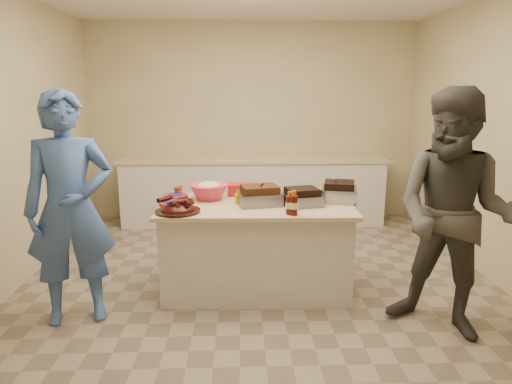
{
  "coord_description": "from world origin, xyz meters",
  "views": [
    {
      "loc": [
        -0.16,
        -3.91,
        1.82
      ],
      "look_at": [
        -0.03,
        0.08,
        0.91
      ],
      "focal_mm": 32.0,
      "sensor_mm": 36.0,
      "label": 1
    }
  ],
  "objects_px": {
    "bbq_bottle_b": "(293,215)",
    "guest_blue": "(80,317)",
    "roasting_pan": "(339,201)",
    "mustard_bottle": "(237,203)",
    "coleslaw_bowl": "(209,199)",
    "guest_gray": "(442,330)",
    "bbq_bottle_a": "(289,214)",
    "plastic_cup": "(179,195)",
    "island": "(256,288)",
    "rib_platter": "(178,212)"
  },
  "relations": [
    {
      "from": "rib_platter",
      "to": "bbq_bottle_a",
      "type": "relative_size",
      "value": 2.0
    },
    {
      "from": "island",
      "to": "mustard_bottle",
      "type": "distance_m",
      "value": 0.83
    },
    {
      "from": "plastic_cup",
      "to": "rib_platter",
      "type": "bearing_deg",
      "value": -82.96
    },
    {
      "from": "coleslaw_bowl",
      "to": "island",
      "type": "bearing_deg",
      "value": -25.13
    },
    {
      "from": "rib_platter",
      "to": "plastic_cup",
      "type": "distance_m",
      "value": 0.62
    },
    {
      "from": "coleslaw_bowl",
      "to": "roasting_pan",
      "type": "bearing_deg",
      "value": -5.18
    },
    {
      "from": "rib_platter",
      "to": "bbq_bottle_b",
      "type": "height_order",
      "value": "bbq_bottle_b"
    },
    {
      "from": "island",
      "to": "guest_blue",
      "type": "xyz_separation_m",
      "value": [
        -1.45,
        -0.5,
        0.0
      ]
    },
    {
      "from": "mustard_bottle",
      "to": "bbq_bottle_a",
      "type": "bearing_deg",
      "value": -41.18
    },
    {
      "from": "roasting_pan",
      "to": "guest_gray",
      "type": "height_order",
      "value": "roasting_pan"
    },
    {
      "from": "mustard_bottle",
      "to": "guest_blue",
      "type": "xyz_separation_m",
      "value": [
        -1.28,
        -0.55,
        -0.81
      ]
    },
    {
      "from": "roasting_pan",
      "to": "bbq_bottle_b",
      "type": "relative_size",
      "value": 1.54
    },
    {
      "from": "guest_blue",
      "to": "island",
      "type": "bearing_deg",
      "value": 3.4
    },
    {
      "from": "island",
      "to": "plastic_cup",
      "type": "relative_size",
      "value": 18.51
    },
    {
      "from": "roasting_pan",
      "to": "mustard_bottle",
      "type": "distance_m",
      "value": 0.94
    },
    {
      "from": "rib_platter",
      "to": "bbq_bottle_b",
      "type": "distance_m",
      "value": 0.96
    },
    {
      "from": "rib_platter",
      "to": "roasting_pan",
      "type": "distance_m",
      "value": 1.47
    },
    {
      "from": "rib_platter",
      "to": "island",
      "type": "bearing_deg",
      "value": 20.33
    },
    {
      "from": "plastic_cup",
      "to": "guest_gray",
      "type": "relative_size",
      "value": 0.05
    },
    {
      "from": "coleslaw_bowl",
      "to": "guest_gray",
      "type": "bearing_deg",
      "value": -28.54
    },
    {
      "from": "coleslaw_bowl",
      "to": "guest_blue",
      "type": "xyz_separation_m",
      "value": [
        -1.02,
        -0.71,
        -0.81
      ]
    },
    {
      "from": "coleslaw_bowl",
      "to": "bbq_bottle_b",
      "type": "bearing_deg",
      "value": -37.91
    },
    {
      "from": "rib_platter",
      "to": "mustard_bottle",
      "type": "bearing_deg",
      "value": 30.79
    },
    {
      "from": "coleslaw_bowl",
      "to": "mustard_bottle",
      "type": "height_order",
      "value": "coleslaw_bowl"
    },
    {
      "from": "guest_gray",
      "to": "plastic_cup",
      "type": "bearing_deg",
      "value": -170.05
    },
    {
      "from": "roasting_pan",
      "to": "guest_gray",
      "type": "xyz_separation_m",
      "value": [
        0.65,
        -0.89,
        -0.81
      ]
    },
    {
      "from": "mustard_bottle",
      "to": "plastic_cup",
      "type": "relative_size",
      "value": 1.19
    },
    {
      "from": "bbq_bottle_b",
      "to": "guest_gray",
      "type": "relative_size",
      "value": 0.11
    },
    {
      "from": "island",
      "to": "plastic_cup",
      "type": "distance_m",
      "value": 1.16
    },
    {
      "from": "coleslaw_bowl",
      "to": "guest_blue",
      "type": "distance_m",
      "value": 1.48
    },
    {
      "from": "island",
      "to": "roasting_pan",
      "type": "relative_size",
      "value": 5.51
    },
    {
      "from": "rib_platter",
      "to": "bbq_bottle_b",
      "type": "xyz_separation_m",
      "value": [
        0.96,
        -0.12,
        0.0
      ]
    },
    {
      "from": "bbq_bottle_b",
      "to": "guest_blue",
      "type": "bearing_deg",
      "value": -175.38
    },
    {
      "from": "mustard_bottle",
      "to": "guest_gray",
      "type": "bearing_deg",
      "value": -28.12
    },
    {
      "from": "island",
      "to": "bbq_bottle_a",
      "type": "xyz_separation_m",
      "value": [
        0.26,
        -0.33,
        0.81
      ]
    },
    {
      "from": "plastic_cup",
      "to": "guest_blue",
      "type": "height_order",
      "value": "plastic_cup"
    },
    {
      "from": "bbq_bottle_a",
      "to": "guest_gray",
      "type": "bearing_deg",
      "value": -22.05
    },
    {
      "from": "mustard_bottle",
      "to": "plastic_cup",
      "type": "bearing_deg",
      "value": 149.97
    },
    {
      "from": "island",
      "to": "bbq_bottle_a",
      "type": "height_order",
      "value": "bbq_bottle_a"
    },
    {
      "from": "coleslaw_bowl",
      "to": "guest_gray",
      "type": "xyz_separation_m",
      "value": [
        1.85,
        -1.0,
        -0.81
      ]
    },
    {
      "from": "bbq_bottle_a",
      "to": "plastic_cup",
      "type": "height_order",
      "value": "bbq_bottle_a"
    },
    {
      "from": "coleslaw_bowl",
      "to": "mustard_bottle",
      "type": "bearing_deg",
      "value": -31.04
    },
    {
      "from": "plastic_cup",
      "to": "guest_blue",
      "type": "relative_size",
      "value": 0.05
    },
    {
      "from": "island",
      "to": "coleslaw_bowl",
      "type": "distance_m",
      "value": 0.94
    },
    {
      "from": "mustard_bottle",
      "to": "guest_gray",
      "type": "distance_m",
      "value": 1.97
    },
    {
      "from": "rib_platter",
      "to": "guest_gray",
      "type": "distance_m",
      "value": 2.3
    },
    {
      "from": "rib_platter",
      "to": "roasting_pan",
      "type": "xyz_separation_m",
      "value": [
        1.43,
        0.34,
        0.0
      ]
    },
    {
      "from": "bbq_bottle_b",
      "to": "guest_blue",
      "type": "height_order",
      "value": "bbq_bottle_b"
    },
    {
      "from": "roasting_pan",
      "to": "bbq_bottle_b",
      "type": "xyz_separation_m",
      "value": [
        -0.47,
        -0.46,
        0.0
      ]
    },
    {
      "from": "bbq_bottle_a",
      "to": "rib_platter",
      "type": "bearing_deg",
      "value": 174.49
    }
  ]
}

